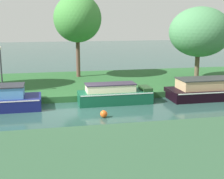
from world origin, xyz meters
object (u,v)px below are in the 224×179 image
forest_cruiser (114,94)px  willow_tree_centre (77,19)px  mooring_post_near (93,89)px  channel_buoy (104,114)px  lamp_post (1,64)px  black_narrowboat (222,89)px  willow_tree_right (200,32)px

forest_cruiser → willow_tree_centre: bearing=100.3°
mooring_post_near → channel_buoy: (-0.10, -4.32, -0.47)m
lamp_post → black_narrowboat: bearing=-10.4°
forest_cruiser → willow_tree_centre: 9.18m
forest_cruiser → willow_tree_centre: (-1.41, 7.77, 4.68)m
black_narrowboat → willow_tree_centre: willow_tree_centre is taller
forest_cruiser → willow_tree_centre: willow_tree_centre is taller
black_narrowboat → channel_buoy: 9.11m
black_narrowboat → channel_buoy: size_ratio=19.14×
forest_cruiser → willow_tree_right: willow_tree_right is taller
forest_cruiser → black_narrowboat: bearing=-0.0°
black_narrowboat → channel_buoy: bearing=-161.7°
willow_tree_centre → channel_buoy: (0.19, -10.63, -5.06)m
willow_tree_right → lamp_post: bearing=-172.1°
willow_tree_centre → willow_tree_right: willow_tree_centre is taller
black_narrowboat → willow_tree_right: willow_tree_right is taller
forest_cruiser → willow_tree_right: size_ratio=0.79×
willow_tree_right → mooring_post_near: (-9.14, -3.28, -3.54)m
willow_tree_centre → channel_buoy: size_ratio=17.21×
black_narrowboat → forest_cruiser: size_ratio=1.65×
willow_tree_right → channel_buoy: (-9.24, -7.60, -4.01)m
willow_tree_centre → mooring_post_near: 7.81m
willow_tree_right → forest_cruiser: bearing=-149.4°
willow_tree_centre → lamp_post: size_ratio=2.20×
black_narrowboat → lamp_post: size_ratio=2.45×
black_narrowboat → forest_cruiser: (-7.42, 0.00, -0.02)m
willow_tree_centre → willow_tree_right: bearing=-17.8°
lamp_post → willow_tree_centre: bearing=42.3°
channel_buoy → willow_tree_right: bearing=39.4°
mooring_post_near → willow_tree_centre: bearing=92.6°
willow_tree_centre → willow_tree_right: (9.42, -3.03, -1.05)m
willow_tree_right → channel_buoy: size_ratio=14.60×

